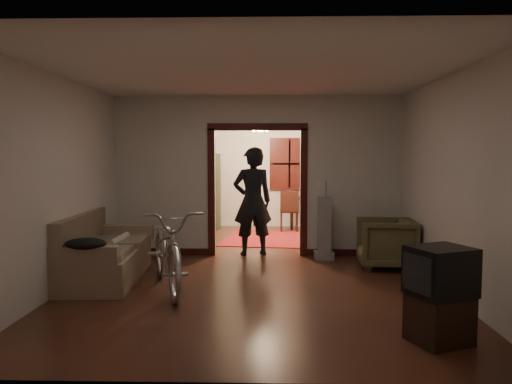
{
  "coord_description": "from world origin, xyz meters",
  "views": [
    {
      "loc": [
        0.21,
        -8.02,
        1.79
      ],
      "look_at": [
        0.0,
        -0.3,
        1.2
      ],
      "focal_mm": 35.0,
      "sensor_mm": 36.0,
      "label": 1
    }
  ],
  "objects_px": {
    "armchair": "(386,243)",
    "locker": "(199,192)",
    "bicycle": "(168,248)",
    "sofa": "(106,247)",
    "person": "(253,201)",
    "desk": "(310,213)"
  },
  "relations": [
    {
      "from": "sofa",
      "to": "locker",
      "type": "bearing_deg",
      "value": 78.43
    },
    {
      "from": "sofa",
      "to": "armchair",
      "type": "distance_m",
      "value": 4.24
    },
    {
      "from": "desk",
      "to": "sofa",
      "type": "bearing_deg",
      "value": -111.88
    },
    {
      "from": "armchair",
      "to": "bicycle",
      "type": "bearing_deg",
      "value": -63.46
    },
    {
      "from": "person",
      "to": "desk",
      "type": "relative_size",
      "value": 1.89
    },
    {
      "from": "desk",
      "to": "locker",
      "type": "bearing_deg",
      "value": -164.19
    },
    {
      "from": "sofa",
      "to": "bicycle",
      "type": "relative_size",
      "value": 0.98
    },
    {
      "from": "armchair",
      "to": "person",
      "type": "xyz_separation_m",
      "value": [
        -2.13,
        0.96,
        0.56
      ]
    },
    {
      "from": "sofa",
      "to": "armchair",
      "type": "relative_size",
      "value": 2.36
    },
    {
      "from": "sofa",
      "to": "locker",
      "type": "relative_size",
      "value": 1.13
    },
    {
      "from": "locker",
      "to": "desk",
      "type": "distance_m",
      "value": 2.71
    },
    {
      "from": "locker",
      "to": "desk",
      "type": "height_order",
      "value": "locker"
    },
    {
      "from": "bicycle",
      "to": "armchair",
      "type": "height_order",
      "value": "bicycle"
    },
    {
      "from": "sofa",
      "to": "desk",
      "type": "height_order",
      "value": "sofa"
    },
    {
      "from": "armchair",
      "to": "desk",
      "type": "height_order",
      "value": "armchair"
    },
    {
      "from": "armchair",
      "to": "locker",
      "type": "distance_m",
      "value": 5.29
    },
    {
      "from": "sofa",
      "to": "person",
      "type": "bearing_deg",
      "value": 37.94
    },
    {
      "from": "bicycle",
      "to": "person",
      "type": "height_order",
      "value": "person"
    },
    {
      "from": "armchair",
      "to": "locker",
      "type": "height_order",
      "value": "locker"
    },
    {
      "from": "bicycle",
      "to": "person",
      "type": "relative_size",
      "value": 1.09
    },
    {
      "from": "sofa",
      "to": "bicycle",
      "type": "distance_m",
      "value": 1.1
    },
    {
      "from": "person",
      "to": "bicycle",
      "type": "bearing_deg",
      "value": 49.81
    }
  ]
}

